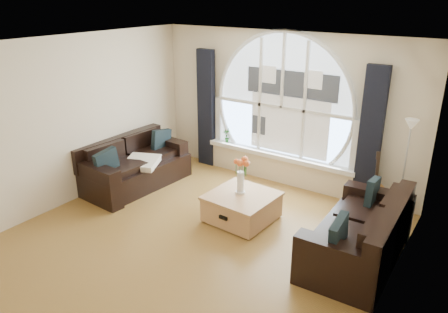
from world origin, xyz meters
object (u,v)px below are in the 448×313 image
at_px(sofa_right, 358,232).
at_px(coffee_chest, 242,206).
at_px(vase_flowers, 241,169).
at_px(potted_plant, 227,135).
at_px(sofa_left, 135,164).
at_px(floor_lamp, 404,171).
at_px(guitar, 376,181).

height_order(sofa_right, coffee_chest, sofa_right).
relative_size(vase_flowers, potted_plant, 2.50).
xyz_separation_m(coffee_chest, vase_flowers, (-0.06, 0.04, 0.58)).
bearing_deg(sofa_right, sofa_left, 177.99).
height_order(vase_flowers, potted_plant, vase_flowers).
bearing_deg(coffee_chest, floor_lamp, 38.62).
height_order(sofa_left, sofa_right, sofa_left).
relative_size(coffee_chest, floor_lamp, 0.59).
bearing_deg(floor_lamp, vase_flowers, -146.29).
height_order(sofa_right, vase_flowers, vase_flowers).
relative_size(floor_lamp, guitar, 1.51).
relative_size(vase_flowers, guitar, 0.66).
xyz_separation_m(floor_lamp, potted_plant, (-3.33, 0.19, -0.11)).
height_order(sofa_left, floor_lamp, floor_lamp).
bearing_deg(vase_flowers, sofa_right, -1.95).
bearing_deg(sofa_left, vase_flowers, 5.00).
distance_m(sofa_left, guitar, 4.12).
bearing_deg(sofa_left, coffee_chest, 3.98).
relative_size(coffee_chest, potted_plant, 3.39).
bearing_deg(floor_lamp, potted_plant, 176.70).
xyz_separation_m(coffee_chest, floor_lamp, (1.98, 1.40, 0.57)).
height_order(sofa_right, potted_plant, potted_plant).
bearing_deg(guitar, sofa_left, 177.99).
height_order(sofa_left, guitar, guitar).
relative_size(guitar, potted_plant, 3.79).
bearing_deg(vase_flowers, floor_lamp, 33.71).
xyz_separation_m(sofa_left, vase_flowers, (2.21, 0.04, 0.41)).
bearing_deg(coffee_chest, vase_flowers, 147.99).
bearing_deg(potted_plant, guitar, -3.66).
xyz_separation_m(vase_flowers, floor_lamp, (2.03, 1.36, -0.01)).
distance_m(sofa_left, floor_lamp, 4.49).
bearing_deg(vase_flowers, guitar, 39.33).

